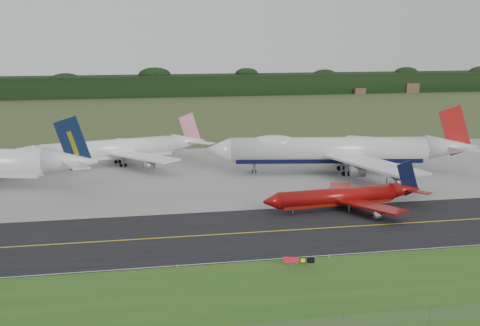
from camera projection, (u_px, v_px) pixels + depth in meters
The scene contains 14 objects.
ground at pixel (287, 224), 132.16m from camera, with size 600.00×600.00×0.00m, color #425125.
grass_verge at pixel (350, 290), 98.50m from camera, with size 400.00×30.00×0.01m, color #2C5B1A.
taxiway at pixel (293, 230), 128.31m from camera, with size 400.00×32.00×0.02m, color black.
apron at pixel (237, 172), 181.19m from camera, with size 400.00×78.00×0.01m, color gray.
taxiway_centreline at pixel (293, 230), 128.30m from camera, with size 400.00×0.40×0.00m, color yellow.
taxiway_edge_line at pixel (318, 256), 113.40m from camera, with size 400.00×0.25×0.00m, color silver.
perimeter_fence at pixel (387, 320), 85.79m from camera, with size 320.00×0.10×320.00m.
horizon_treeline at pixel (164, 87), 394.32m from camera, with size 700.00×25.00×12.00m.
jet_ba_747 at pixel (338, 150), 178.70m from camera, with size 72.95×59.73×18.39m.
jet_red_737 at pixel (345, 196), 143.14m from camera, with size 36.72×29.80×9.91m.
jet_star_tail at pixel (119, 149), 189.67m from camera, with size 52.25×42.86×13.93m.
taxiway_sign at pixel (299, 260), 107.92m from camera, with size 4.85×1.55×1.66m.
edge_marker_left at pixel (177, 266), 107.72m from camera, with size 0.16×0.16×0.50m, color yellow.
edge_marker_center at pixel (329, 256), 112.73m from camera, with size 0.16×0.16×0.50m, color yellow.
Camera 1 is at (-34.47, -122.90, 37.51)m, focal length 50.00 mm.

